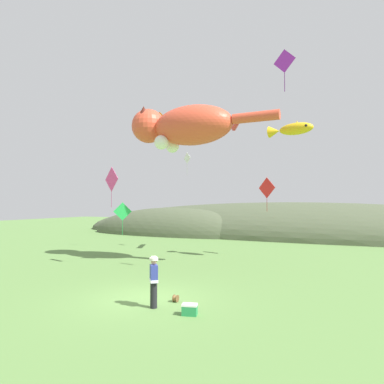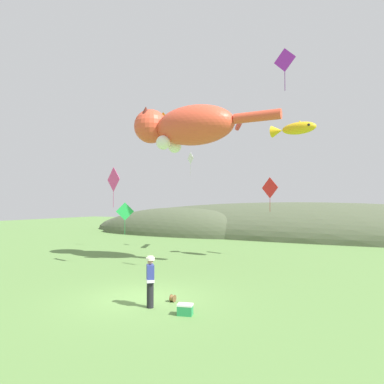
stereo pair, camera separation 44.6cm
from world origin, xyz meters
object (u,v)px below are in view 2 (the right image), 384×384
Objects in this scene: kite_diamond_red at (270,188)px; kite_diamond_pink at (114,180)px; kite_diamond_orange at (163,120)px; kite_giant_cat at (185,127)px; kite_diamond_violet at (285,60)px; festival_attendant at (150,280)px; kite_fish_windsock at (294,129)px; kite_tube_streamer at (239,124)px; kite_spool at (173,298)px; kite_diamond_white at (191,159)px; picnic_cooler at (185,309)px; kite_diamond_green at (125,212)px.

kite_diamond_pink is (-7.15, -7.51, 0.33)m from kite_diamond_red.
kite_diamond_red is 1.16× the size of kite_diamond_orange.
kite_diamond_violet is at bearing -18.41° from kite_giant_cat.
kite_fish_windsock is at bearing 77.31° from festival_attendant.
kite_spool is at bearing -81.21° from kite_tube_streamer.
kite_spool is 0.15× the size of kite_diamond_white.
festival_attendant is 9.30m from kite_diamond_pink.
kite_diamond_green is (-8.36, 7.30, 2.90)m from picnic_cooler.
kite_giant_cat is 7.15m from kite_diamond_red.
kite_diamond_pink reaches higher than kite_diamond_green.
kite_fish_windsock is at bearing 34.85° from kite_diamond_pink.
kite_diamond_violet reaches higher than picnic_cooler.
kite_spool is at bearing -102.08° from kite_fish_windsock.
kite_spool is at bearing 70.74° from festival_attendant.
kite_fish_windsock is 1.44× the size of kite_diamond_green.
kite_fish_windsock is 1.44× the size of kite_diamond_violet.
kite_diamond_white reaches higher than kite_diamond_green.
kite_diamond_violet is at bearing -69.43° from kite_diamond_red.
kite_diamond_orange is (-9.70, 0.10, 1.70)m from kite_fish_windsock.
kite_diamond_white is (-8.37, 2.05, -1.11)m from kite_fish_windsock.
kite_diamond_red is at bearing 92.95° from picnic_cooler.
kite_diamond_violet is 0.87× the size of kite_diamond_pink.
kite_diamond_green is at bearing -162.18° from kite_giant_cat.
festival_attendant is 16.15m from kite_diamond_white.
kite_diamond_green reaches higher than picnic_cooler.
kite_diamond_pink is at bearing -133.59° from kite_diamond_red.
festival_attendant is 13.50m from kite_diamond_red.
kite_diamond_white is at bearing 85.59° from kite_diamond_pink.
kite_diamond_green is at bearing -142.99° from kite_diamond_red.
kite_diamond_red is at bearing 110.57° from kite_diamond_violet.
kite_tube_streamer is 1.36× the size of kite_diamond_white.
kite_giant_cat is 4.66× the size of kite_diamond_orange.
kite_giant_cat reaches higher than kite_diamond_pink.
kite_fish_windsock is 8.68m from kite_diamond_white.
kite_spool is at bearing -40.64° from kite_diamond_green.
kite_fish_windsock is (5.89, 3.38, -0.07)m from kite_giant_cat.
picnic_cooler is 16.77m from kite_tube_streamer.
picnic_cooler is 0.23× the size of kite_tube_streamer.
kite_giant_cat is at bearing -150.16° from kite_fish_windsock.
festival_attendant is at bearing 174.97° from picnic_cooler.
kite_giant_cat is at bearing 42.87° from kite_diamond_pink.
kite_fish_windsock is 11.45m from kite_diamond_pink.
kite_diamond_white is at bearing 79.91° from kite_diamond_green.
kite_fish_windsock is 11.77m from kite_diamond_green.
kite_diamond_pink is (-4.76, -8.10, -4.38)m from kite_tube_streamer.
kite_diamond_green is (-6.90, 7.18, 2.13)m from festival_attendant.
kite_fish_windsock is (2.30, 10.76, 8.12)m from kite_spool.
kite_diamond_green is (-10.24, 1.02, -7.26)m from kite_diamond_violet.
kite_fish_windsock is at bearing 97.11° from kite_diamond_violet.
kite_spool is 15.81m from kite_diamond_white.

